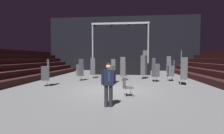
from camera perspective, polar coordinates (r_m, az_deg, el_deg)
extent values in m
cube|color=slate|center=(9.68, 0.00, -8.33)|extent=(22.00, 30.00, 0.10)
cube|color=black|center=(24.54, 3.58, 8.17)|extent=(22.00, 0.30, 8.00)
cube|color=black|center=(13.15, -30.92, -4.50)|extent=(0.75, 24.00, 0.45)
cube|color=black|center=(13.57, -33.52, -2.45)|extent=(0.75, 24.00, 0.45)
cube|color=black|center=(19.65, 2.99, -0.39)|extent=(6.69, 3.22, 1.29)
cylinder|color=#9EA0A8|center=(18.74, -6.79, 8.13)|extent=(0.16, 0.16, 4.40)
cylinder|color=#9EA0A8|center=(18.42, 12.57, 8.16)|extent=(0.16, 0.16, 4.40)
cube|color=#9EA0A8|center=(18.64, 2.83, 15.01)|extent=(6.39, 0.20, 0.20)
cylinder|color=black|center=(18.96, -6.07, 14.12)|extent=(0.18, 0.18, 0.22)
cylinder|color=black|center=(18.67, -0.18, 14.30)|extent=(0.18, 0.18, 0.22)
cylinder|color=black|center=(18.57, 5.84, 14.35)|extent=(0.18, 0.18, 0.22)
cylinder|color=black|center=(18.67, 11.86, 14.24)|extent=(0.18, 0.18, 0.22)
cylinder|color=black|center=(6.39, -0.42, -10.11)|extent=(0.15, 0.15, 0.84)
cylinder|color=black|center=(6.36, -2.05, -10.17)|extent=(0.15, 0.15, 0.84)
cube|color=silver|center=(6.19, -1.16, -3.82)|extent=(0.20, 0.14, 0.59)
cube|color=black|center=(6.25, -1.24, -3.75)|extent=(0.45, 0.32, 0.59)
cube|color=navy|center=(6.13, -1.09, -3.22)|extent=(0.06, 0.03, 0.38)
cylinder|color=black|center=(6.28, 0.89, -3.61)|extent=(0.12, 0.12, 0.55)
cylinder|color=black|center=(6.22, -3.39, -3.68)|extent=(0.12, 0.12, 0.55)
sphere|color=#DBAD89|center=(6.21, -1.24, 0.22)|extent=(0.20, 0.20, 0.20)
sphere|color=black|center=(6.21, -1.25, 0.72)|extent=(0.16, 0.16, 0.16)
cylinder|color=#B2B5BA|center=(13.82, 3.43, -3.79)|extent=(0.02, 0.02, 0.40)
cylinder|color=#B2B5BA|center=(13.73, 4.97, -3.85)|extent=(0.02, 0.02, 0.40)
cylinder|color=#B2B5BA|center=(13.46, 3.02, -3.98)|extent=(0.02, 0.02, 0.40)
cylinder|color=#B2B5BA|center=(13.37, 4.60, -4.04)|extent=(0.02, 0.02, 0.40)
cube|color=#4C4C51|center=(13.57, 4.01, -2.90)|extent=(0.52, 0.52, 0.08)
cube|color=#4C4C51|center=(13.56, 4.01, -2.54)|extent=(0.52, 0.52, 0.08)
cube|color=#4C4C51|center=(13.55, 4.01, -2.18)|extent=(0.52, 0.52, 0.08)
cube|color=#4C4C51|center=(13.54, 4.01, -1.82)|extent=(0.52, 0.52, 0.08)
cube|color=#4C4C51|center=(13.53, 4.01, -1.47)|extent=(0.52, 0.52, 0.08)
cube|color=#4C4C51|center=(13.53, 4.01, -1.11)|extent=(0.52, 0.52, 0.08)
cube|color=#4C4C51|center=(13.52, 4.02, -0.75)|extent=(0.52, 0.52, 0.08)
cube|color=#4C4C51|center=(13.51, 4.02, -0.39)|extent=(0.52, 0.52, 0.08)
cube|color=#4C4C51|center=(13.51, 4.02, -0.03)|extent=(0.52, 0.52, 0.08)
cube|color=#4C4C51|center=(13.51, 4.02, 0.33)|extent=(0.52, 0.52, 0.08)
cube|color=#4C4C51|center=(13.50, 4.02, 0.69)|extent=(0.52, 0.52, 0.08)
cube|color=#4C4C51|center=(13.50, 4.02, 1.05)|extent=(0.52, 0.52, 0.08)
cube|color=#4C4C51|center=(13.49, 4.02, 1.41)|extent=(0.52, 0.52, 0.08)
cube|color=#4C4C51|center=(13.30, 3.82, 2.56)|extent=(0.41, 0.14, 0.46)
cylinder|color=#B2B5BA|center=(11.84, -0.18, -4.98)|extent=(0.02, 0.02, 0.40)
cylinder|color=#B2B5BA|center=(12.10, -1.48, -4.80)|extent=(0.02, 0.02, 0.40)
cylinder|color=#B2B5BA|center=(12.11, 1.07, -4.79)|extent=(0.02, 0.02, 0.40)
cylinder|color=#B2B5BA|center=(12.37, -0.23, -4.62)|extent=(0.02, 0.02, 0.40)
cube|color=#4C4C51|center=(12.07, -0.21, -3.65)|extent=(0.62, 0.62, 0.08)
cube|color=#4C4C51|center=(12.06, -0.21, -3.25)|extent=(0.62, 0.62, 0.08)
cube|color=#4C4C51|center=(12.05, -0.21, -2.85)|extent=(0.62, 0.62, 0.08)
cube|color=#4C4C51|center=(12.04, -0.21, -2.45)|extent=(0.62, 0.62, 0.08)
cube|color=#4C4C51|center=(12.04, -0.21, -2.05)|extent=(0.62, 0.62, 0.08)
cube|color=#4C4C51|center=(12.03, -0.21, -1.64)|extent=(0.62, 0.62, 0.08)
cube|color=#4C4C51|center=(12.02, -0.21, -1.24)|extent=(0.62, 0.62, 0.08)
cube|color=#4C4C51|center=(12.01, -0.21, -0.84)|extent=(0.62, 0.62, 0.08)
cube|color=#4C4C51|center=(12.01, -0.21, -0.43)|extent=(0.62, 0.62, 0.08)
cube|color=#4C4C51|center=(12.00, -0.21, -0.03)|extent=(0.62, 0.62, 0.08)
cube|color=#4C4C51|center=(12.00, -0.21, 0.38)|extent=(0.62, 0.62, 0.08)
cube|color=#4C4C51|center=(12.13, 0.43, 1.70)|extent=(0.35, 0.29, 0.46)
cylinder|color=#B2B5BA|center=(14.62, 11.43, -3.46)|extent=(0.02, 0.02, 0.40)
cylinder|color=#B2B5BA|center=(14.78, 10.09, -3.38)|extent=(0.02, 0.02, 0.40)
cylinder|color=#B2B5BA|center=(14.97, 12.04, -3.32)|extent=(0.02, 0.02, 0.40)
cylinder|color=#B2B5BA|center=(15.13, 10.72, -3.23)|extent=(0.02, 0.02, 0.40)
cube|color=#4C4C51|center=(14.85, 11.08, -2.42)|extent=(0.60, 0.60, 0.08)
cube|color=#4C4C51|center=(14.84, 11.08, -2.09)|extent=(0.60, 0.60, 0.08)
cube|color=#4C4C51|center=(14.83, 11.08, -1.76)|extent=(0.60, 0.60, 0.08)
cube|color=#4C4C51|center=(14.83, 11.09, -1.44)|extent=(0.60, 0.60, 0.08)
cube|color=#4C4C51|center=(14.82, 11.09, -1.11)|extent=(0.60, 0.60, 0.08)
cube|color=#4C4C51|center=(14.81, 11.10, -0.78)|extent=(0.60, 0.60, 0.08)
cube|color=#4C4C51|center=(14.81, 11.10, -0.45)|extent=(0.60, 0.60, 0.08)
cube|color=#4C4C51|center=(14.80, 11.10, -0.12)|extent=(0.60, 0.60, 0.08)
cube|color=#4C4C51|center=(14.80, 11.11, 0.20)|extent=(0.60, 0.60, 0.08)
cube|color=#4C4C51|center=(14.79, 11.11, 0.53)|extent=(0.60, 0.60, 0.08)
cube|color=#4C4C51|center=(14.79, 11.11, 0.86)|extent=(0.60, 0.60, 0.08)
cube|color=#4C4C51|center=(14.79, 11.12, 1.19)|extent=(0.60, 0.60, 0.08)
cube|color=#4C4C51|center=(14.78, 11.12, 1.52)|extent=(0.60, 0.60, 0.08)
cube|color=#4C4C51|center=(14.78, 11.12, 1.85)|extent=(0.60, 0.60, 0.08)
cube|color=#4C4C51|center=(14.78, 11.13, 2.18)|extent=(0.60, 0.60, 0.08)
cube|color=#4C4C51|center=(14.78, 11.13, 2.51)|extent=(0.60, 0.60, 0.08)
cube|color=#4C4C51|center=(14.78, 11.14, 2.84)|extent=(0.60, 0.60, 0.08)
cube|color=#4C4C51|center=(14.78, 11.14, 3.17)|extent=(0.60, 0.60, 0.08)
cube|color=#4C4C51|center=(14.78, 11.14, 3.50)|extent=(0.60, 0.60, 0.08)
cube|color=#4C4C51|center=(14.78, 11.15, 3.83)|extent=(0.60, 0.60, 0.08)
cube|color=#4C4C51|center=(14.96, 11.48, 4.86)|extent=(0.37, 0.25, 0.46)
cylinder|color=#B2B5BA|center=(13.88, -12.18, -3.83)|extent=(0.02, 0.02, 0.40)
cylinder|color=#B2B5BA|center=(14.07, -10.83, -3.72)|extent=(0.02, 0.02, 0.40)
cylinder|color=#B2B5BA|center=(13.55, -11.39, -3.99)|extent=(0.02, 0.02, 0.40)
cylinder|color=#B2B5BA|center=(13.74, -10.02, -3.88)|extent=(0.02, 0.02, 0.40)
cube|color=#4C4C51|center=(13.78, -11.12, -2.85)|extent=(0.62, 0.62, 0.08)
cube|color=#4C4C51|center=(13.77, -11.12, -2.50)|extent=(0.62, 0.62, 0.08)
cube|color=#4C4C51|center=(13.76, -11.12, -2.15)|extent=(0.62, 0.62, 0.08)
cube|color=#4C4C51|center=(13.75, -11.13, -1.80)|extent=(0.62, 0.62, 0.08)
cube|color=#4C4C51|center=(13.75, -11.13, -1.45)|extent=(0.62, 0.62, 0.08)
cube|color=#4C4C51|center=(13.74, -11.14, -1.09)|extent=(0.62, 0.62, 0.08)
cube|color=#4C4C51|center=(13.73, -11.14, -0.74)|extent=(0.62, 0.62, 0.08)
cube|color=#4C4C51|center=(13.73, -11.14, -0.39)|extent=(0.62, 0.62, 0.08)
cube|color=#4C4C51|center=(13.72, -11.15, -0.03)|extent=(0.62, 0.62, 0.08)
cube|color=#4C4C51|center=(13.72, -11.15, 0.32)|extent=(0.62, 0.62, 0.08)
cube|color=#4C4C51|center=(13.72, -11.15, 0.68)|extent=(0.62, 0.62, 0.08)
cube|color=#4C4C51|center=(13.54, -10.75, 1.80)|extent=(0.31, 0.33, 0.46)
cylinder|color=#B2B5BA|center=(13.82, 19.25, -3.97)|extent=(0.02, 0.02, 0.40)
cylinder|color=#B2B5BA|center=(14.19, 18.92, -3.78)|extent=(0.02, 0.02, 0.40)
cylinder|color=#B2B5BA|center=(13.91, 20.78, -3.96)|extent=(0.02, 0.02, 0.40)
cylinder|color=#B2B5BA|center=(14.28, 20.42, -3.77)|extent=(0.02, 0.02, 0.40)
cube|color=#4C4C51|center=(14.02, 19.86, -2.88)|extent=(0.45, 0.45, 0.08)
cube|color=#4C4C51|center=(14.01, 19.87, -2.54)|extent=(0.45, 0.45, 0.08)
cube|color=#4C4C51|center=(14.00, 19.88, -2.19)|extent=(0.45, 0.45, 0.08)
cube|color=#4C4C51|center=(14.00, 19.88, -1.85)|extent=(0.45, 0.45, 0.08)
cube|color=#4C4C51|center=(13.99, 19.89, -1.50)|extent=(0.45, 0.45, 0.08)
cube|color=#4C4C51|center=(13.98, 19.90, -1.15)|extent=(0.45, 0.45, 0.08)
cube|color=#4C4C51|center=(13.98, 19.90, -0.80)|extent=(0.45, 0.45, 0.08)
cube|color=#4C4C51|center=(13.97, 19.91, -0.46)|extent=(0.45, 0.45, 0.08)
cube|color=#4C4C51|center=(13.97, 19.92, -0.11)|extent=(0.45, 0.45, 0.08)
cube|color=#4C4C51|center=(13.96, 19.92, 0.24)|extent=(0.45, 0.45, 0.08)
cube|color=#4C4C51|center=(14.00, 20.72, 1.35)|extent=(0.06, 0.41, 0.46)
cylinder|color=#B2B5BA|center=(12.63, 24.72, -4.76)|extent=(0.02, 0.02, 0.40)
cylinder|color=#B2B5BA|center=(12.25, 24.69, -4.99)|extent=(0.02, 0.02, 0.40)
cylinder|color=#B2B5BA|center=(12.64, 22.99, -4.71)|extent=(0.02, 0.02, 0.40)
cylinder|color=#B2B5BA|center=(12.26, 22.91, -4.95)|extent=(0.02, 0.02, 0.40)
cube|color=#4C4C51|center=(12.41, 23.85, -3.74)|extent=(0.56, 0.56, 0.08)
cube|color=#4C4C51|center=(12.40, 23.86, -3.35)|extent=(0.56, 0.56, 0.08)
cube|color=#4C4C51|center=(12.39, 23.87, -2.96)|extent=(0.56, 0.56, 0.08)
cube|color=#4C4C51|center=(12.39, 23.88, -2.57)|extent=(0.56, 0.56, 0.08)
cube|color=#4C4C51|center=(12.38, 23.89, -2.18)|extent=(0.56, 0.56, 0.08)
cube|color=#4C4C51|center=(12.37, 23.90, -1.79)|extent=(0.56, 0.56, 0.08)
cube|color=#4C4C51|center=(12.36, 23.91, -1.39)|extent=(0.56, 0.56, 0.08)
cube|color=#4C4C51|center=(12.36, 23.92, -1.00)|extent=(0.56, 0.56, 0.08)
cube|color=#4C4C51|center=(12.35, 23.93, -0.61)|extent=(0.56, 0.56, 0.08)
cube|color=#4C4C51|center=(12.35, 23.94, -0.22)|extent=(0.56, 0.56, 0.08)
cube|color=#4C4C51|center=(12.34, 23.95, 0.18)|extent=(0.56, 0.56, 0.08)
cube|color=#4C4C51|center=(12.34, 23.95, 0.57)|extent=(0.56, 0.56, 0.08)
cube|color=#4C4C51|center=(12.34, 23.96, 0.97)|extent=(0.56, 0.56, 0.08)
cube|color=#4C4C51|center=(12.33, 23.97, 1.36)|extent=(0.56, 0.56, 0.08)
cube|color=#4C4C51|center=(12.33, 23.98, 1.76)|extent=(0.56, 0.56, 0.08)
cube|color=#4C4C51|center=(12.33, 23.99, 2.15)|extent=(0.56, 0.56, 0.08)
cube|color=#4C4C51|center=(12.33, 24.00, 2.55)|extent=(0.56, 0.56, 0.08)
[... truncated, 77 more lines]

